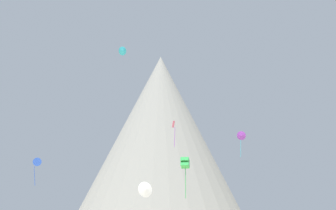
% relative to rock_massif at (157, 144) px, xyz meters
% --- Properties ---
extents(rock_massif, '(63.97, 63.97, 51.68)m').
position_rel_rock_massif_xyz_m(rock_massif, '(0.00, 0.00, 0.00)').
color(rock_massif, gray).
rests_on(rock_massif, ground_plane).
extents(kite_white_low, '(1.76, 1.48, 1.87)m').
position_rel_rock_massif_xyz_m(kite_white_low, '(7.47, -64.71, -17.71)').
color(kite_white_low, white).
extents(kite_violet_mid, '(2.00, 1.17, 5.42)m').
position_rel_rock_massif_xyz_m(kite_violet_mid, '(21.77, -28.77, -4.20)').
color(kite_violet_mid, purple).
extents(kite_cyan_high, '(1.80, 1.80, 1.77)m').
position_rel_rock_massif_xyz_m(kite_cyan_high, '(-1.75, -39.68, 11.59)').
color(kite_cyan_high, '#33BCDB').
extents(kite_blue_low, '(1.35, 0.80, 4.42)m').
position_rel_rock_massif_xyz_m(kite_blue_low, '(-12.35, -51.41, -12.38)').
color(kite_blue_low, blue).
extents(kite_rainbow_mid, '(0.61, 0.92, 4.88)m').
position_rel_rock_massif_xyz_m(kite_rainbow_mid, '(8.64, -40.86, -4.94)').
color(kite_rainbow_mid, '#E5668C').
extents(kite_green_low, '(1.22, 1.31, 5.58)m').
position_rel_rock_massif_xyz_m(kite_green_low, '(11.73, -57.22, -13.65)').
color(kite_green_low, green).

